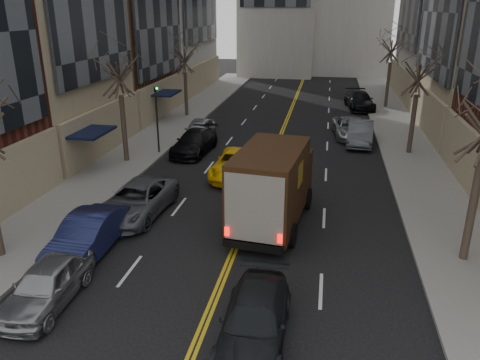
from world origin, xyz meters
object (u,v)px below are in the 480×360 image
(ups_truck, at_px, (273,186))
(pedestrian, at_px, (298,195))
(observer_sedan, at_px, (255,320))
(taxi, at_px, (236,164))

(ups_truck, height_order, pedestrian, ups_truck)
(observer_sedan, height_order, pedestrian, pedestrian)
(ups_truck, xyz_separation_m, taxi, (-2.78, 5.96, -1.12))
(observer_sedan, distance_m, pedestrian, 9.28)
(observer_sedan, bearing_deg, ups_truck, 93.01)
(pedestrian, bearing_deg, ups_truck, 127.04)
(taxi, height_order, pedestrian, pedestrian)
(taxi, bearing_deg, observer_sedan, -75.60)
(pedestrian, bearing_deg, observer_sedan, 157.90)
(observer_sedan, relative_size, pedestrian, 2.56)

